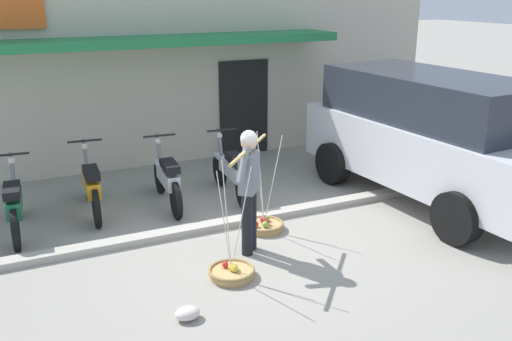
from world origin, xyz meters
The scene contains 12 objects.
ground_plane centered at (0.00, 0.00, 0.00)m, with size 90.00×90.00×0.00m, color gray.
sidewalk_curb centered at (0.00, 0.70, 0.05)m, with size 20.00×0.24×0.10m, color #AEA89C.
fruit_vendor centered at (-0.18, -0.22, 0.98)m, with size 1.03×1.14×1.70m.
fruit_basket_left_side centered at (0.32, 0.34, 0.08)m, with size 0.59×0.59×1.45m.
fruit_basket_right_side centered at (-0.68, -0.78, 0.08)m, with size 0.59×0.59×1.45m.
motorcycle_nearest_shop centered at (-2.98, 1.76, 0.45)m, with size 0.54×1.82×1.09m.
motorcycle_second_in_row centered at (-1.85, 2.10, 0.45)m, with size 0.54×1.82×1.09m.
motorcycle_third_in_row centered at (-0.67, 1.91, 0.45)m, with size 0.54×1.82×1.09m.
motorcycle_end_of_row centered at (0.43, 1.83, 0.45)m, with size 0.54×1.82×1.09m.
parked_truck centered at (3.41, 0.34, 1.13)m, with size 2.35×4.90×2.10m.
storefront_building centered at (-0.23, 6.68, 2.10)m, with size 13.00×6.00×4.20m.
plastic_litter_bag centered at (-1.47, -1.43, 0.07)m, with size 0.28×0.22×0.14m, color silver.
Camera 1 is at (-3.07, -6.52, 3.41)m, focal length 39.39 mm.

